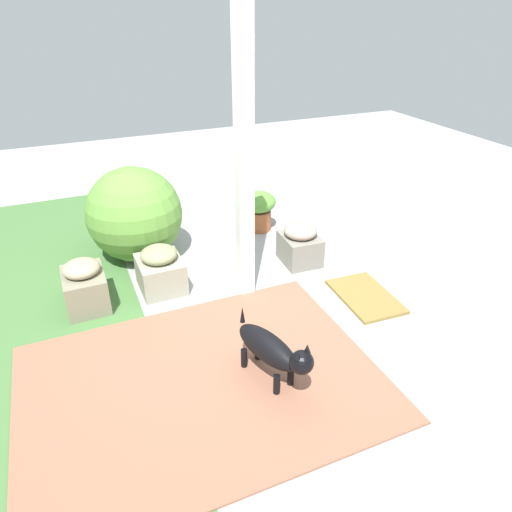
{
  "coord_description": "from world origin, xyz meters",
  "views": [
    {
      "loc": [
        -3.1,
        1.4,
        2.32
      ],
      "look_at": [
        0.29,
        -0.07,
        0.27
      ],
      "focal_mm": 32.78,
      "sensor_mm": 36.0,
      "label": 1
    }
  ],
  "objects_px": {
    "stone_planter_mid": "(160,270)",
    "stone_planter_far": "(85,286)",
    "terracotta_pot_broad": "(259,208)",
    "stone_planter_nearest": "(300,244)",
    "round_shrub": "(134,214)",
    "dog": "(272,350)",
    "porch_pillar": "(244,156)",
    "doormat": "(365,296)"
  },
  "relations": [
    {
      "from": "porch_pillar",
      "to": "round_shrub",
      "type": "height_order",
      "value": "porch_pillar"
    },
    {
      "from": "dog",
      "to": "round_shrub",
      "type": "bearing_deg",
      "value": 12.68
    },
    {
      "from": "stone_planter_nearest",
      "to": "round_shrub",
      "type": "xyz_separation_m",
      "value": [
        0.75,
        1.45,
        0.27
      ]
    },
    {
      "from": "stone_planter_nearest",
      "to": "stone_planter_far",
      "type": "height_order",
      "value": "stone_planter_far"
    },
    {
      "from": "stone_planter_nearest",
      "to": "stone_planter_mid",
      "type": "height_order",
      "value": "stone_planter_mid"
    },
    {
      "from": "porch_pillar",
      "to": "stone_planter_mid",
      "type": "xyz_separation_m",
      "value": [
        0.35,
        0.68,
        -1.05
      ]
    },
    {
      "from": "stone_planter_nearest",
      "to": "terracotta_pot_broad",
      "type": "distance_m",
      "value": 0.85
    },
    {
      "from": "stone_planter_mid",
      "to": "terracotta_pot_broad",
      "type": "xyz_separation_m",
      "value": [
        0.79,
        -1.31,
        0.06
      ]
    },
    {
      "from": "dog",
      "to": "stone_planter_mid",
      "type": "bearing_deg",
      "value": 16.01
    },
    {
      "from": "stone_planter_nearest",
      "to": "doormat",
      "type": "relative_size",
      "value": 0.62
    },
    {
      "from": "stone_planter_far",
      "to": "terracotta_pot_broad",
      "type": "distance_m",
      "value": 2.12
    },
    {
      "from": "stone_planter_nearest",
      "to": "dog",
      "type": "relative_size",
      "value": 0.63
    },
    {
      "from": "porch_pillar",
      "to": "stone_planter_far",
      "type": "bearing_deg",
      "value": 76.3
    },
    {
      "from": "stone_planter_mid",
      "to": "round_shrub",
      "type": "height_order",
      "value": "round_shrub"
    },
    {
      "from": "stone_planter_mid",
      "to": "dog",
      "type": "distance_m",
      "value": 1.52
    },
    {
      "from": "porch_pillar",
      "to": "dog",
      "type": "height_order",
      "value": "porch_pillar"
    },
    {
      "from": "dog",
      "to": "terracotta_pot_broad",
      "type": "bearing_deg",
      "value": -21.63
    },
    {
      "from": "porch_pillar",
      "to": "stone_planter_nearest",
      "type": "bearing_deg",
      "value": -67.5
    },
    {
      "from": "terracotta_pot_broad",
      "to": "doormat",
      "type": "relative_size",
      "value": 0.65
    },
    {
      "from": "terracotta_pot_broad",
      "to": "doormat",
      "type": "bearing_deg",
      "value": -169.67
    },
    {
      "from": "doormat",
      "to": "dog",
      "type": "bearing_deg",
      "value": 116.35
    },
    {
      "from": "round_shrub",
      "to": "dog",
      "type": "xyz_separation_m",
      "value": [
        -2.15,
        -0.48,
        -0.2
      ]
    },
    {
      "from": "round_shrub",
      "to": "dog",
      "type": "bearing_deg",
      "value": -167.32
    },
    {
      "from": "stone_planter_mid",
      "to": "stone_planter_nearest",
      "type": "bearing_deg",
      "value": -92.38
    },
    {
      "from": "round_shrub",
      "to": "terracotta_pot_broad",
      "type": "height_order",
      "value": "round_shrub"
    },
    {
      "from": "doormat",
      "to": "terracotta_pot_broad",
      "type": "bearing_deg",
      "value": 10.33
    },
    {
      "from": "stone_planter_far",
      "to": "terracotta_pot_broad",
      "type": "height_order",
      "value": "terracotta_pot_broad"
    },
    {
      "from": "stone_planter_mid",
      "to": "round_shrub",
      "type": "distance_m",
      "value": 0.75
    },
    {
      "from": "terracotta_pot_broad",
      "to": "dog",
      "type": "relative_size",
      "value": 0.66
    },
    {
      "from": "stone_planter_far",
      "to": "terracotta_pot_broad",
      "type": "bearing_deg",
      "value": -67.36
    },
    {
      "from": "stone_planter_mid",
      "to": "stone_planter_far",
      "type": "xyz_separation_m",
      "value": [
        -0.02,
        0.65,
        0.01
      ]
    },
    {
      "from": "porch_pillar",
      "to": "stone_planter_mid",
      "type": "bearing_deg",
      "value": 62.96
    },
    {
      "from": "stone_planter_mid",
      "to": "terracotta_pot_broad",
      "type": "distance_m",
      "value": 1.53
    },
    {
      "from": "round_shrub",
      "to": "dog",
      "type": "distance_m",
      "value": 2.21
    },
    {
      "from": "porch_pillar",
      "to": "dog",
      "type": "relative_size",
      "value": 3.7
    },
    {
      "from": "stone_planter_mid",
      "to": "stone_planter_far",
      "type": "distance_m",
      "value": 0.65
    },
    {
      "from": "doormat",
      "to": "porch_pillar",
      "type": "bearing_deg",
      "value": 60.92
    },
    {
      "from": "stone_planter_nearest",
      "to": "dog",
      "type": "xyz_separation_m",
      "value": [
        -1.4,
        0.96,
        0.07
      ]
    },
    {
      "from": "porch_pillar",
      "to": "doormat",
      "type": "distance_m",
      "value": 1.63
    },
    {
      "from": "porch_pillar",
      "to": "dog",
      "type": "bearing_deg",
      "value": 166.72
    },
    {
      "from": "stone_planter_nearest",
      "to": "porch_pillar",
      "type": "bearing_deg",
      "value": 112.5
    },
    {
      "from": "terracotta_pot_broad",
      "to": "stone_planter_far",
      "type": "bearing_deg",
      "value": 112.64
    }
  ]
}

